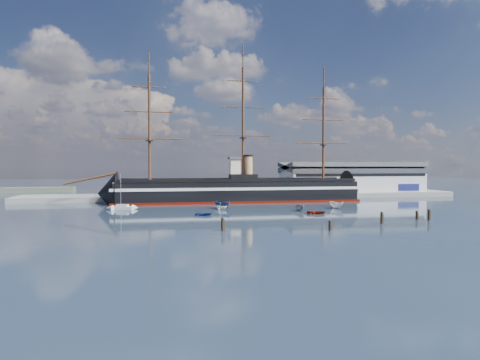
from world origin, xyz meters
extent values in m
plane|color=#1A283C|center=(0.00, 40.00, 0.00)|extent=(600.00, 600.00, 0.00)
cube|color=slate|center=(10.00, 76.00, 0.00)|extent=(180.00, 18.00, 2.00)
cube|color=#B7BABC|center=(58.00, 80.00, 7.00)|extent=(62.00, 20.00, 10.00)
cube|color=#3F4247|center=(58.00, 80.00, 12.60)|extent=(63.00, 21.00, 2.00)
cube|color=silver|center=(3.00, 73.00, 9.00)|extent=(4.00, 4.00, 14.00)
cube|color=#3F4247|center=(3.00, 73.00, 16.50)|extent=(5.00, 5.00, 1.00)
cube|color=black|center=(1.59, 60.00, 4.00)|extent=(88.30, 17.73, 7.00)
cube|color=silver|center=(1.59, 60.00, 5.20)|extent=(90.30, 18.01, 1.00)
cube|color=#4D0B01|center=(1.59, 60.00, 0.35)|extent=(90.30, 17.97, 0.90)
cone|color=black|center=(-44.91, 60.00, 3.70)|extent=(14.31, 15.95, 15.68)
cone|color=black|center=(48.09, 60.00, 3.70)|extent=(11.31, 15.89, 15.68)
cube|color=brown|center=(1.59, 60.00, 7.60)|extent=(88.27, 16.45, 0.40)
cube|color=black|center=(3.59, 60.00, 9.00)|extent=(10.12, 6.20, 2.50)
cylinder|color=tan|center=(5.59, 60.00, 12.50)|extent=(3.20, 3.20, 9.00)
cylinder|color=#381E0F|center=(-50.41, 60.00, 9.00)|extent=(17.76, 1.05, 4.43)
cylinder|color=#381E0F|center=(-30.41, 60.00, 26.80)|extent=(0.90, 0.90, 38.00)
cylinder|color=#381E0F|center=(3.59, 60.00, 28.80)|extent=(0.90, 0.90, 42.00)
cylinder|color=#381E0F|center=(35.59, 60.00, 25.80)|extent=(0.90, 0.90, 36.00)
cube|color=silver|center=(-38.35, 40.89, 0.46)|extent=(7.16, 4.58, 0.92)
cube|color=silver|center=(-38.35, 40.89, 1.20)|extent=(3.98, 2.81, 0.74)
cylinder|color=#B2B2B7|center=(-38.81, 40.89, 6.00)|extent=(0.15, 0.15, 10.15)
imported|color=navy|center=(-8.07, 36.13, 0.00)|extent=(8.08, 6.26, 3.08)
imported|color=navy|center=(-15.69, 20.81, 0.00)|extent=(1.98, 3.03, 1.31)
imported|color=slate|center=(13.53, 26.22, 0.00)|extent=(5.90, 2.53, 2.30)
imported|color=white|center=(-8.83, 34.52, 0.00)|extent=(6.45, 7.09, 2.47)
imported|color=maroon|center=(15.29, 18.03, 0.00)|extent=(2.34, 3.52, 1.52)
imported|color=silver|center=(27.06, 29.83, 0.00)|extent=(7.38, 3.94, 2.80)
cylinder|color=black|center=(-14.78, -5.09, 0.00)|extent=(0.64, 0.64, 3.42)
cylinder|color=black|center=(7.07, -9.23, 0.00)|extent=(0.64, 0.64, 2.77)
cylinder|color=black|center=(22.72, -2.90, 0.00)|extent=(0.64, 0.64, 3.48)
cylinder|color=black|center=(35.88, 2.73, 0.00)|extent=(0.64, 0.64, 2.81)
cylinder|color=black|center=(37.51, 0.35, 0.00)|extent=(0.64, 0.64, 3.39)
camera|label=1|loc=(-28.03, -86.18, 13.41)|focal=30.00mm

